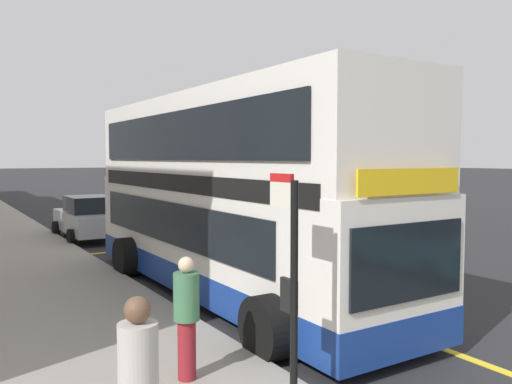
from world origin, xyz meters
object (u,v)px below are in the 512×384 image
object	(u,v)px
parked_car_silver_across	(89,218)
bus_stop_sign	(290,271)
pedestrian_waiting_near_sign	(187,313)
double_decker_bus	(227,202)
parked_car_grey_ahead	(136,195)

from	to	relation	value
parked_car_silver_across	bus_stop_sign	bearing A→B (deg)	-96.51
bus_stop_sign	pedestrian_waiting_near_sign	xyz separation A→B (m)	(-0.72, 1.30, -0.72)
bus_stop_sign	parked_car_silver_across	world-z (taller)	bus_stop_sign
double_decker_bus	parked_car_silver_across	distance (m)	9.72
bus_stop_sign	parked_car_silver_across	size ratio (longest dim) A/B	0.65
double_decker_bus	parked_car_silver_across	size ratio (longest dim) A/B	2.48
parked_car_grey_ahead	parked_car_silver_across	bearing A→B (deg)	-120.06
double_decker_bus	pedestrian_waiting_near_sign	size ratio (longest dim) A/B	6.42
bus_stop_sign	parked_car_grey_ahead	bearing A→B (deg)	74.61
double_decker_bus	bus_stop_sign	world-z (taller)	double_decker_bus
bus_stop_sign	parked_car_grey_ahead	size ratio (longest dim) A/B	0.65
parked_car_grey_ahead	parked_car_silver_across	xyz separation A→B (m)	(-5.61, -10.91, 0.00)
parked_car_grey_ahead	pedestrian_waiting_near_sign	distance (m)	25.72
parked_car_grey_ahead	pedestrian_waiting_near_sign	world-z (taller)	pedestrian_waiting_near_sign
parked_car_grey_ahead	parked_car_silver_across	distance (m)	12.26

